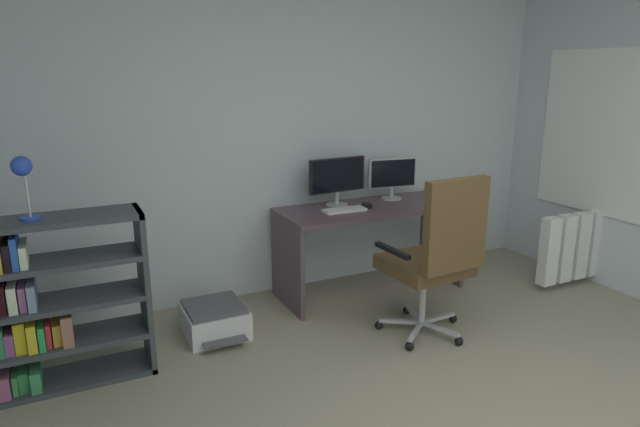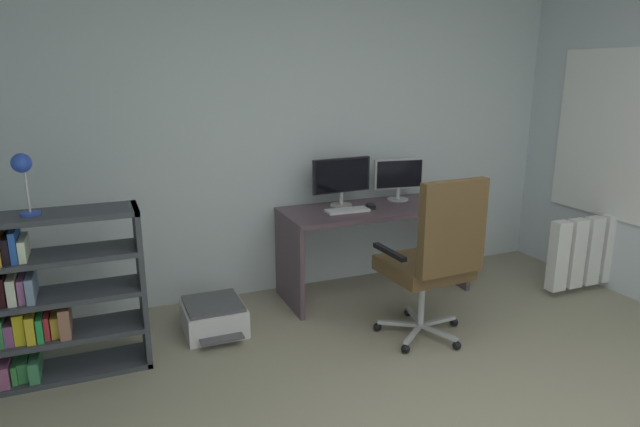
% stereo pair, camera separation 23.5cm
% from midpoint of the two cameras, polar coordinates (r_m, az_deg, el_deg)
% --- Properties ---
extents(wall_back, '(4.77, 0.10, 2.78)m').
position_cam_midpoint_polar(wall_back, '(4.53, -0.78, 9.36)').
color(wall_back, silver).
rests_on(wall_back, ground).
extents(window_pane, '(0.01, 1.22, 1.29)m').
position_cam_midpoint_polar(window_pane, '(5.12, 30.19, 7.00)').
color(window_pane, white).
extents(window_frame, '(0.02, 1.30, 1.37)m').
position_cam_midpoint_polar(window_frame, '(5.11, 30.14, 7.00)').
color(window_frame, white).
extents(desk, '(1.52, 0.62, 0.73)m').
position_cam_midpoint_polar(desk, '(4.52, 7.20, -1.68)').
color(desk, '#513E48').
rests_on(desk, ground).
extents(monitor_main, '(0.51, 0.18, 0.39)m').
position_cam_midpoint_polar(monitor_main, '(4.44, 3.79, 3.75)').
color(monitor_main, '#B2B5B7').
rests_on(monitor_main, desk).
extents(monitor_secondary, '(0.43, 0.18, 0.35)m').
position_cam_midpoint_polar(monitor_secondary, '(4.70, 9.61, 3.84)').
color(monitor_secondary, '#B2B5B7').
rests_on(monitor_secondary, desk).
extents(keyboard, '(0.34, 0.14, 0.02)m').
position_cam_midpoint_polar(keyboard, '(4.30, 4.44, 0.32)').
color(keyboard, silver).
rests_on(keyboard, desk).
extents(computer_mouse, '(0.09, 0.11, 0.03)m').
position_cam_midpoint_polar(computer_mouse, '(4.42, 6.84, 0.75)').
color(computer_mouse, black).
rests_on(computer_mouse, desk).
extents(office_chair, '(0.64, 0.65, 1.16)m').
position_cam_midpoint_polar(office_chair, '(3.72, 13.60, -4.26)').
color(office_chair, '#B7BABC').
rests_on(office_chair, ground).
extents(bookshelf, '(0.89, 0.32, 1.01)m').
position_cam_midpoint_polar(bookshelf, '(3.60, -24.57, -8.09)').
color(bookshelf, '#383C42').
rests_on(bookshelf, ground).
extents(desk_lamp, '(0.12, 0.11, 0.35)m').
position_cam_midpoint_polar(desk_lamp, '(3.40, -26.80, 4.01)').
color(desk_lamp, blue).
rests_on(desk_lamp, bookshelf).
extents(printer, '(0.42, 0.53, 0.22)m').
position_cam_midpoint_polar(printer, '(4.02, -9.32, -10.57)').
color(printer, silver).
rests_on(printer, ground).
extents(radiator, '(1.04, 0.10, 0.58)m').
position_cam_midpoint_polar(radiator, '(5.22, 28.22, -3.33)').
color(radiator, white).
rests_on(radiator, ground).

